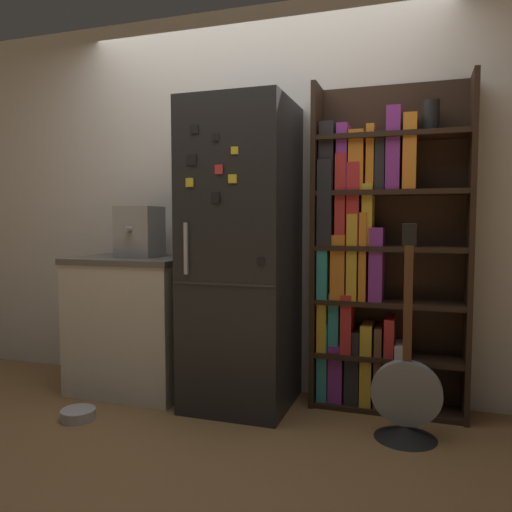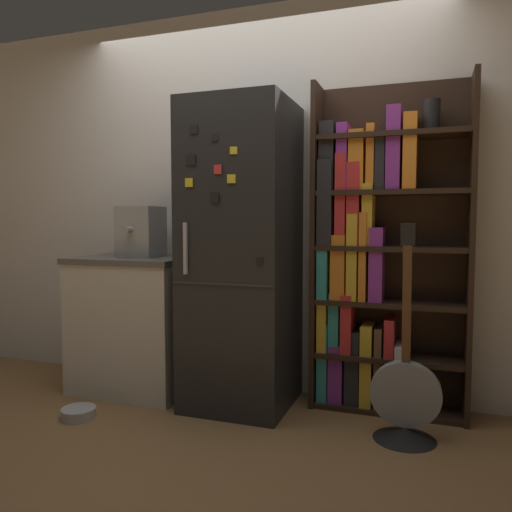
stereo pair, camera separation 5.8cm
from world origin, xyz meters
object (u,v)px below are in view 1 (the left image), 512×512
(guitar, at_px, (406,408))
(pet_bowl, at_px, (78,414))
(espresso_machine, at_px, (140,232))
(refrigerator, at_px, (242,256))
(bookshelf, at_px, (372,258))

(guitar, bearing_deg, pet_bowl, -169.62)
(espresso_machine, relative_size, pet_bowl, 1.70)
(espresso_machine, relative_size, guitar, 0.30)
(espresso_machine, distance_m, guitar, 2.01)
(refrigerator, xyz_separation_m, bookshelf, (0.78, 0.20, -0.01))
(refrigerator, xyz_separation_m, pet_bowl, (-0.83, -0.55, -0.91))
(espresso_machine, bearing_deg, bookshelf, 6.01)
(bookshelf, height_order, guitar, bookshelf)
(refrigerator, bearing_deg, bookshelf, 14.54)
(bookshelf, height_order, espresso_machine, bookshelf)
(pet_bowl, bearing_deg, espresso_machine, 82.99)
(espresso_machine, height_order, guitar, espresso_machine)
(refrigerator, relative_size, bookshelf, 0.95)
(refrigerator, relative_size, guitar, 1.64)
(refrigerator, relative_size, espresso_machine, 5.52)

